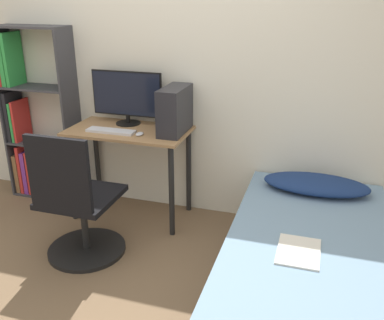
{
  "coord_description": "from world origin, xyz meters",
  "views": [
    {
      "loc": [
        1.2,
        -1.97,
        1.82
      ],
      "look_at": [
        0.4,
        0.62,
        0.75
      ],
      "focal_mm": 40.0,
      "sensor_mm": 36.0,
      "label": 1
    }
  ],
  "objects": [
    {
      "name": "bookshelf",
      "position": [
        -1.33,
        1.18,
        0.72
      ],
      "size": [
        0.66,
        0.27,
        1.56
      ],
      "color": "#38383D",
      "rests_on": "ground_plane"
    },
    {
      "name": "magazine",
      "position": [
        1.17,
        0.19,
        0.44
      ],
      "size": [
        0.24,
        0.32,
        0.01
      ],
      "color": "silver",
      "rests_on": "bed"
    },
    {
      "name": "mouse",
      "position": [
        -0.13,
        0.94,
        0.79
      ],
      "size": [
        0.06,
        0.09,
        0.02
      ],
      "color": "silver",
      "rests_on": "desk"
    },
    {
      "name": "monitor",
      "position": [
        -0.35,
        1.2,
        1.01
      ],
      "size": [
        0.62,
        0.21,
        0.45
      ],
      "color": "black",
      "rests_on": "desk"
    },
    {
      "name": "desk",
      "position": [
        -0.28,
        1.05,
        0.64
      ],
      "size": [
        0.99,
        0.54,
        0.78
      ],
      "color": "#997047",
      "rests_on": "ground_plane"
    },
    {
      "name": "bed",
      "position": [
        1.23,
        0.38,
        0.21
      ],
      "size": [
        1.02,
        1.89,
        0.43
      ],
      "color": "#4C3D2D",
      "rests_on": "ground_plane"
    },
    {
      "name": "wall_back",
      "position": [
        0.0,
        1.34,
        1.25
      ],
      "size": [
        8.0,
        0.05,
        2.5
      ],
      "color": "silver",
      "rests_on": "ground_plane"
    },
    {
      "name": "office_chair",
      "position": [
        -0.37,
        0.35,
        0.37
      ],
      "size": [
        0.57,
        0.57,
        0.98
      ],
      "color": "black",
      "rests_on": "ground_plane"
    },
    {
      "name": "pc_tower",
      "position": [
        0.11,
        1.1,
        0.96
      ],
      "size": [
        0.17,
        0.41,
        0.36
      ],
      "color": "#232328",
      "rests_on": "desk"
    },
    {
      "name": "keyboard",
      "position": [
        -0.38,
        0.94,
        0.79
      ],
      "size": [
        0.4,
        0.11,
        0.02
      ],
      "color": "silver",
      "rests_on": "desk"
    },
    {
      "name": "pillow",
      "position": [
        1.23,
        1.06,
        0.49
      ],
      "size": [
        0.77,
        0.36,
        0.11
      ],
      "color": "navy",
      "rests_on": "bed"
    },
    {
      "name": "ground_plane",
      "position": [
        0.0,
        0.0,
        0.0
      ],
      "size": [
        14.0,
        14.0,
        0.0
      ],
      "primitive_type": "plane",
      "color": "brown"
    }
  ]
}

